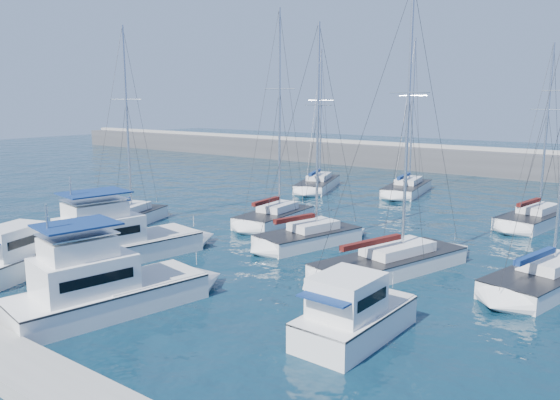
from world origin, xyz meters
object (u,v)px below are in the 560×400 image
Objects in this scene: motor_yacht_stbd_inner at (100,289)px; sailboat_mid_b at (275,216)px; sailboat_back_b at (407,188)px; motor_yacht_port_inner at (112,242)px; motor_yacht_stbd_outer at (353,317)px; sailboat_mid_c at (309,237)px; motor_yacht_port_outer at (22,257)px; sailboat_mid_d at (391,263)px; sailboat_mid_e at (546,278)px; sailboat_back_a at (318,184)px; sailboat_back_c at (535,218)px; sailboat_mid_a at (127,218)px.

sailboat_mid_b is at bearing 114.59° from motor_yacht_stbd_inner.
sailboat_back_b reaches higher than motor_yacht_stbd_inner.
motor_yacht_stbd_outer is at bearing 7.36° from motor_yacht_port_inner.
motor_yacht_port_outer is at bearing -107.99° from sailboat_mid_c.
motor_yacht_port_outer is 20.52m from sailboat_mid_d.
sailboat_mid_e is 32.79m from sailboat_back_a.
motor_yacht_port_outer is 0.48× the size of sailboat_mid_d.
sailboat_mid_e is 1.06× the size of sailboat_back_a.
sailboat_back_c is (20.18, 29.56, -0.43)m from motor_yacht_port_outer.
sailboat_mid_c reaches higher than motor_yacht_port_inner.
motor_yacht_stbd_inner is 19.59m from sailboat_mid_b.
motor_yacht_port_outer is at bearing -106.24° from sailboat_mid_b.
sailboat_mid_c is 0.98× the size of sailboat_back_a.
motor_yacht_stbd_inner is 15.55m from sailboat_mid_d.
sailboat_mid_b is at bearing -107.01° from sailboat_back_b.
motor_yacht_stbd_outer is 0.42× the size of sailboat_back_c.
sailboat_mid_c is at bearing 132.66° from motor_yacht_stbd_outer.
sailboat_back_a is at bearing 76.68° from motor_yacht_port_outer.
sailboat_mid_c is at bearing -78.51° from sailboat_back_a.
motor_yacht_stbd_inner reaches higher than motor_yacht_port_outer.
sailboat_back_c is (13.78, -7.63, -0.01)m from sailboat_back_b.
sailboat_mid_b reaches higher than motor_yacht_stbd_inner.
sailboat_mid_e reaches higher than sailboat_back_a.
sailboat_mid_b is at bearing 93.14° from motor_yacht_port_inner.
motor_yacht_stbd_outer is 9.33m from sailboat_mid_d.
motor_yacht_port_outer is at bearing -135.17° from sailboat_mid_e.
sailboat_back_b reaches higher than sailboat_back_c.
sailboat_back_c is (-3.66, 14.85, -0.02)m from sailboat_mid_e.
sailboat_mid_b reaches higher than motor_yacht_port_outer.
sailboat_mid_a is at bearing 149.57° from motor_yacht_stbd_inner.
sailboat_mid_d is at bearing -150.06° from sailboat_mid_e.
sailboat_back_b is at bearing 160.79° from sailboat_back_c.
sailboat_back_b is at bearing 140.95° from sailboat_mid_e.
sailboat_mid_d is 17.55m from sailboat_back_c.
sailboat_mid_e is (7.53, 2.27, 0.02)m from sailboat_mid_d.
motor_yacht_port_inner is at bearing 150.85° from motor_yacht_stbd_inner.
sailboat_back_c is at bearing 64.81° from motor_yacht_port_inner.
sailboat_mid_c is (1.01, 15.40, -0.60)m from motor_yacht_stbd_inner.
sailboat_back_b is at bearing -1.23° from sailboat_back_a.
sailboat_mid_b reaches higher than sailboat_mid_d.
motor_yacht_port_inner is 1.72× the size of motor_yacht_stbd_outer.
motor_yacht_port_outer is at bearing -109.22° from sailboat_back_b.
motor_yacht_port_outer is 37.74m from sailboat_back_b.
sailboat_mid_c is at bearing -37.25° from sailboat_mid_b.
sailboat_back_a reaches higher than sailboat_back_c.
motor_yacht_port_inner and motor_yacht_stbd_inner have the same top height.
motor_yacht_stbd_outer is 0.37× the size of sailboat_back_b.
motor_yacht_stbd_inner is (6.36, -5.38, -0.00)m from motor_yacht_port_inner.
sailboat_mid_d reaches higher than sailboat_back_a.
motor_yacht_port_inner is 0.64× the size of sailboat_mid_d.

